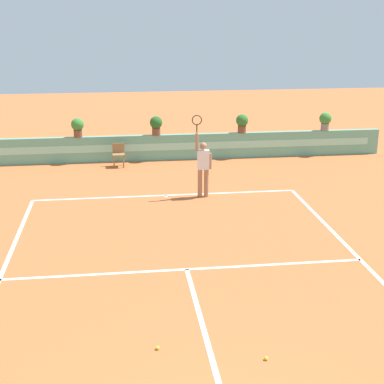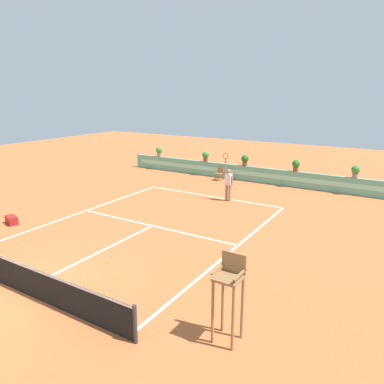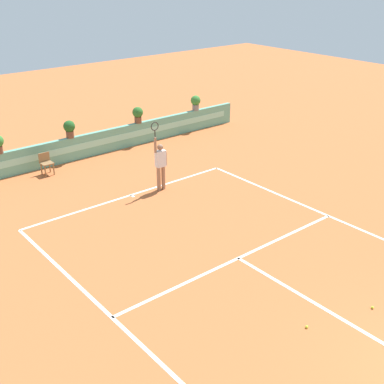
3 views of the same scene
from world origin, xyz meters
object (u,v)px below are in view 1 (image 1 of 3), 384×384
Objects in this scene: tennis_ball_near_baseline at (266,358)px; ball_kid_chair at (119,154)px; tennis_ball_by_sideline at (158,348)px; potted_plant_far_right at (325,120)px; potted_plant_centre at (156,124)px; potted_plant_left at (78,126)px; tennis_player at (203,164)px; potted_plant_right at (242,122)px.

ball_kid_chair is at bearing 100.24° from tennis_ball_near_baseline.
potted_plant_far_right is at bearing 59.80° from tennis_ball_by_sideline.
tennis_ball_by_sideline is at bearing -93.99° from potted_plant_centre.
potted_plant_left reaches higher than ball_kid_chair.
tennis_ball_near_baseline and tennis_ball_by_sideline have the same top height.
potted_plant_far_right is 1.00× the size of potted_plant_centre.
potted_plant_left is (-3.82, 13.67, 1.38)m from tennis_ball_near_baseline.
potted_plant_right is (2.24, 4.77, 0.36)m from tennis_player.
potted_plant_far_right is at bearing 5.10° from ball_kid_chair.
ball_kid_chair is 8.28m from potted_plant_far_right.
ball_kid_chair is at bearing -171.37° from potted_plant_right.
tennis_player is 4.92m from potted_plant_centre.
tennis_ball_near_baseline is at bearing -86.37° from potted_plant_centre.
potted_plant_centre is (-6.72, 0.00, 0.00)m from potted_plant_far_right.
potted_plant_left is (-9.68, 0.00, 0.00)m from potted_plant_far_right.
tennis_ball_by_sideline is at bearing -120.20° from potted_plant_far_right.
tennis_ball_by_sideline is 13.87m from potted_plant_right.
potted_plant_far_right is at bearing 66.81° from tennis_ball_near_baseline.
potted_plant_centre and potted_plant_left have the same top height.
potted_plant_centre is at bearing 180.00° from potted_plant_right.
tennis_ball_by_sideline is at bearing -103.63° from tennis_player.
ball_kid_chair is 1.89m from potted_plant_centre.
potted_plant_left is at bearing 180.00° from potted_plant_right.
tennis_ball_by_sideline is at bearing -108.02° from potted_plant_right.
potted_plant_right is at bearing 64.83° from tennis_player.
tennis_player reaches higher than potted_plant_centre.
tennis_ball_near_baseline is at bearing -74.37° from potted_plant_left.
tennis_player is 38.01× the size of tennis_ball_by_sideline.
ball_kid_chair is 12.50× the size of tennis_ball_by_sideline.
tennis_ball_near_baseline is at bearing -79.76° from ball_kid_chair.
potted_plant_centre and potted_plant_right have the same top height.
tennis_ball_by_sideline is at bearing 162.96° from tennis_ball_near_baseline.
potted_plant_far_right is at bearing 0.00° from potted_plant_left.
tennis_ball_by_sideline is at bearing -87.44° from ball_kid_chair.
tennis_ball_by_sideline is 0.09× the size of potted_plant_left.
ball_kid_chair reaches higher than tennis_ball_near_baseline.
ball_kid_chair is 1.90m from potted_plant_left.
tennis_player is at bearing -76.91° from potted_plant_centre.
tennis_ball_near_baseline is 1.86m from tennis_ball_by_sideline.
ball_kid_chair is 12.50× the size of tennis_ball_near_baseline.
tennis_ball_near_baseline is 14.93m from potted_plant_far_right.
tennis_player is at bearing -49.57° from potted_plant_left.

